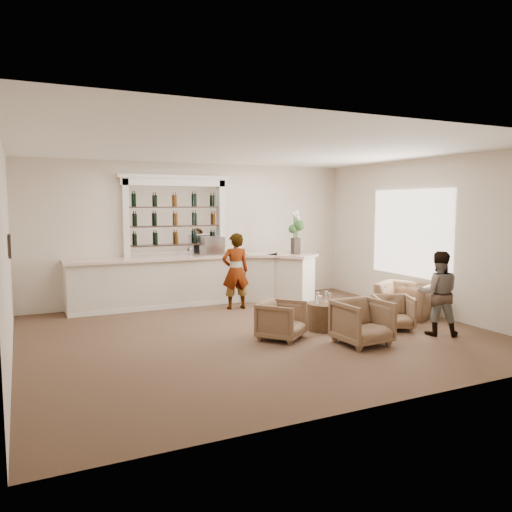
{
  "coord_description": "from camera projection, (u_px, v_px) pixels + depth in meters",
  "views": [
    {
      "loc": [
        -3.82,
        -7.93,
        2.34
      ],
      "look_at": [
        0.38,
        0.9,
        1.31
      ],
      "focal_mm": 35.0,
      "sensor_mm": 36.0,
      "label": 1
    }
  ],
  "objects": [
    {
      "name": "ground",
      "position": [
        258.0,
        334.0,
        9.0
      ],
      "size": [
        8.0,
        8.0,
        0.0
      ],
      "primitive_type": "plane",
      "color": "brown",
      "rests_on": "ground"
    },
    {
      "name": "room_shell",
      "position": [
        250.0,
        204.0,
        9.46
      ],
      "size": [
        8.04,
        7.02,
        3.32
      ],
      "color": "beige",
      "rests_on": "ground"
    },
    {
      "name": "bar_counter",
      "position": [
        196.0,
        280.0,
        11.55
      ],
      "size": [
        5.72,
        1.8,
        1.14
      ],
      "color": "silver",
      "rests_on": "ground"
    },
    {
      "name": "back_bar_alcove",
      "position": [
        176.0,
        217.0,
        11.63
      ],
      "size": [
        2.64,
        0.25,
        3.0
      ],
      "color": "white",
      "rests_on": "ground"
    },
    {
      "name": "cocktail_table",
      "position": [
        324.0,
        316.0,
        9.29
      ],
      "size": [
        0.63,
        0.63,
        0.5
      ],
      "primitive_type": "cylinder",
      "color": "#4F3B22",
      "rests_on": "ground"
    },
    {
      "name": "sommelier",
      "position": [
        235.0,
        271.0,
        11.08
      ],
      "size": [
        0.66,
        0.47,
        1.7
      ],
      "primitive_type": "imported",
      "rotation": [
        0.0,
        0.0,
        3.03
      ],
      "color": "gray",
      "rests_on": "ground"
    },
    {
      "name": "guest",
      "position": [
        438.0,
        293.0,
        8.88
      ],
      "size": [
        0.93,
        0.89,
        1.51
      ],
      "primitive_type": "imported",
      "rotation": [
        0.0,
        0.0,
        2.53
      ],
      "color": "gray",
      "rests_on": "ground"
    },
    {
      "name": "armchair_left",
      "position": [
        281.0,
        320.0,
        8.63
      ],
      "size": [
        1.01,
        1.01,
        0.66
      ],
      "primitive_type": "imported",
      "rotation": [
        0.0,
        0.0,
        0.69
      ],
      "color": "brown",
      "rests_on": "ground"
    },
    {
      "name": "armchair_center",
      "position": [
        362.0,
        322.0,
        8.31
      ],
      "size": [
        0.84,
        0.86,
        0.75
      ],
      "primitive_type": "imported",
      "rotation": [
        0.0,
        0.0,
        0.05
      ],
      "color": "brown",
      "rests_on": "ground"
    },
    {
      "name": "armchair_right",
      "position": [
        393.0,
        312.0,
        9.34
      ],
      "size": [
        0.9,
        0.91,
        0.63
      ],
      "primitive_type": "imported",
      "rotation": [
        0.0,
        0.0,
        -0.44
      ],
      "color": "brown",
      "rests_on": "ground"
    },
    {
      "name": "armchair_far",
      "position": [
        405.0,
        300.0,
        10.4
      ],
      "size": [
        1.33,
        1.38,
        0.69
      ],
      "primitive_type": "imported",
      "rotation": [
        0.0,
        0.0,
        -1.05
      ],
      "color": "brown",
      "rests_on": "ground"
    },
    {
      "name": "espresso_machine",
      "position": [
        212.0,
        246.0,
        11.71
      ],
      "size": [
        0.49,
        0.41,
        0.43
      ],
      "primitive_type": "cube",
      "rotation": [
        0.0,
        0.0,
        -0.0
      ],
      "color": "#B9B9BE",
      "rests_on": "bar_counter"
    },
    {
      "name": "flower_vase",
      "position": [
        296.0,
        230.0,
        11.92
      ],
      "size": [
        0.27,
        0.27,
        1.02
      ],
      "color": "black",
      "rests_on": "bar_counter"
    },
    {
      "name": "wine_glass_bar_left",
      "position": [
        191.0,
        252.0,
        11.4
      ],
      "size": [
        0.07,
        0.07,
        0.21
      ],
      "primitive_type": null,
      "color": "white",
      "rests_on": "bar_counter"
    },
    {
      "name": "wine_glass_bar_right",
      "position": [
        203.0,
        251.0,
        11.67
      ],
      "size": [
        0.07,
        0.07,
        0.21
      ],
      "primitive_type": null,
      "color": "white",
      "rests_on": "bar_counter"
    },
    {
      "name": "wine_glass_tbl_a",
      "position": [
        318.0,
        298.0,
        9.23
      ],
      "size": [
        0.07,
        0.07,
        0.21
      ],
      "primitive_type": null,
      "color": "white",
      "rests_on": "cocktail_table"
    },
    {
      "name": "wine_glass_tbl_b",
      "position": [
        326.0,
        296.0,
        9.37
      ],
      "size": [
        0.07,
        0.07,
        0.21
      ],
      "primitive_type": null,
      "color": "white",
      "rests_on": "cocktail_table"
    },
    {
      "name": "wine_glass_tbl_c",
      "position": [
        330.0,
        299.0,
        9.15
      ],
      "size": [
        0.07,
        0.07,
        0.21
      ],
      "primitive_type": null,
      "color": "white",
      "rests_on": "cocktail_table"
    },
    {
      "name": "napkin_holder",
      "position": [
        319.0,
        299.0,
        9.37
      ],
      "size": [
        0.08,
        0.08,
        0.12
      ],
      "primitive_type": "cube",
      "color": "white",
      "rests_on": "cocktail_table"
    }
  ]
}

